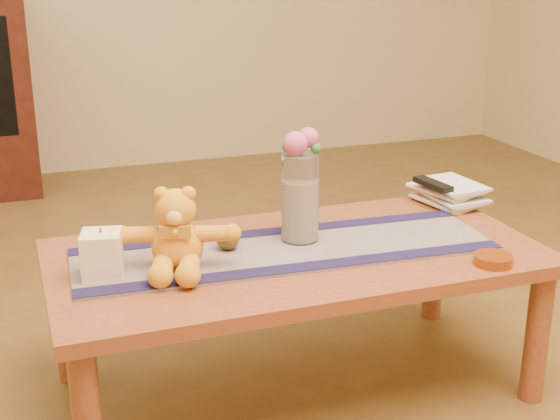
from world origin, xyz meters
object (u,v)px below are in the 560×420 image
object	(u,v)px
glass_vase	(300,198)
amber_dish	(493,260)
pillar_candle	(102,254)
bronze_ball	(228,238)
book_bottom	(430,205)
teddy_bear	(177,230)
tv_remote	(433,184)

from	to	relation	value
glass_vase	amber_dish	distance (m)	0.57
pillar_candle	amber_dish	size ratio (longest dim) A/B	1.14
pillar_candle	bronze_ball	size ratio (longest dim) A/B	1.75
pillar_candle	glass_vase	world-z (taller)	glass_vase
pillar_candle	amber_dish	bearing A→B (deg)	-14.54
pillar_candle	book_bottom	size ratio (longest dim) A/B	0.55
teddy_bear	book_bottom	bearing A→B (deg)	31.42
amber_dish	teddy_bear	bearing A→B (deg)	162.48
bronze_ball	book_bottom	world-z (taller)	bronze_ball
pillar_candle	glass_vase	size ratio (longest dim) A/B	0.47
tv_remote	amber_dish	bearing A→B (deg)	-108.61
teddy_bear	amber_dish	bearing A→B (deg)	-0.56
teddy_bear	pillar_candle	world-z (taller)	teddy_bear
book_bottom	amber_dish	distance (m)	0.50
teddy_bear	amber_dish	xyz separation A→B (m)	(0.82, -0.26, -0.10)
glass_vase	amber_dish	bearing A→B (deg)	-38.05
pillar_candle	glass_vase	xyz separation A→B (m)	(0.58, 0.08, 0.07)
teddy_bear	amber_dish	size ratio (longest dim) A/B	2.96
pillar_candle	tv_remote	xyz separation A→B (m)	(1.11, 0.22, 0.02)
teddy_bear	amber_dish	world-z (taller)	teddy_bear
bronze_ball	amber_dish	distance (m)	0.74
teddy_bear	pillar_candle	distance (m)	0.20
bronze_ball	pillar_candle	bearing A→B (deg)	-168.47
teddy_bear	glass_vase	world-z (taller)	glass_vase
book_bottom	bronze_ball	bearing A→B (deg)	-179.10
tv_remote	amber_dish	xyz separation A→B (m)	(-0.09, -0.48, -0.07)
book_bottom	tv_remote	world-z (taller)	tv_remote
bronze_ball	teddy_bear	bearing A→B (deg)	-154.21
tv_remote	amber_dish	distance (m)	0.50
pillar_candle	amber_dish	distance (m)	1.05
teddy_bear	tv_remote	xyz separation A→B (m)	(0.91, 0.23, -0.03)
teddy_bear	bronze_ball	distance (m)	0.19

